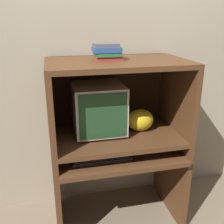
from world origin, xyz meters
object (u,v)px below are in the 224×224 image
(snack_bag, at_px, (140,120))
(keyboard, at_px, (101,157))
(book_stack, at_px, (107,52))
(mouse, at_px, (137,154))
(crt_monitor, at_px, (98,108))

(snack_bag, bearing_deg, keyboard, -155.13)
(keyboard, bearing_deg, book_stack, 62.35)
(mouse, xyz_separation_m, book_stack, (-0.19, 0.18, 0.75))
(keyboard, bearing_deg, mouse, -3.92)
(crt_monitor, height_order, snack_bag, crt_monitor)
(keyboard, height_order, snack_bag, snack_bag)
(crt_monitor, distance_m, snack_bag, 0.36)
(keyboard, relative_size, snack_bag, 2.03)
(crt_monitor, xyz_separation_m, snack_bag, (0.33, -0.05, -0.11))
(book_stack, bearing_deg, snack_bag, 1.39)
(snack_bag, relative_size, book_stack, 1.06)
(crt_monitor, bearing_deg, mouse, -42.63)
(keyboard, bearing_deg, snack_bag, 24.87)
(crt_monitor, distance_m, book_stack, 0.44)
(snack_bag, distance_m, book_stack, 0.61)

